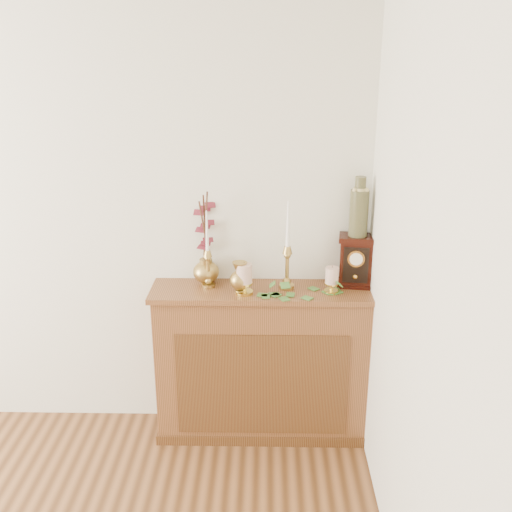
{
  "coord_description": "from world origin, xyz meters",
  "views": [
    {
      "loc": [
        1.43,
        -0.97,
        2.23
      ],
      "look_at": [
        1.37,
        2.05,
        1.14
      ],
      "focal_mm": 42.0,
      "sensor_mm": 36.0,
      "label": 1
    }
  ],
  "objects_px": {
    "candlestick_left": "(208,263)",
    "mantel_clock": "(356,261)",
    "bud_vase": "(240,278)",
    "ceramic_vase": "(359,210)",
    "ginger_jar": "(206,240)",
    "candlestick_center": "(287,260)"
  },
  "relations": [
    {
      "from": "candlestick_left",
      "to": "bud_vase",
      "type": "xyz_separation_m",
      "value": [
        0.18,
        -0.08,
        -0.06
      ]
    },
    {
      "from": "ginger_jar",
      "to": "mantel_clock",
      "type": "height_order",
      "value": "ginger_jar"
    },
    {
      "from": "bud_vase",
      "to": "ceramic_vase",
      "type": "xyz_separation_m",
      "value": [
        0.64,
        0.13,
        0.35
      ]
    },
    {
      "from": "ceramic_vase",
      "to": "bud_vase",
      "type": "bearing_deg",
      "value": -168.87
    },
    {
      "from": "candlestick_left",
      "to": "bud_vase",
      "type": "distance_m",
      "value": 0.21
    },
    {
      "from": "candlestick_center",
      "to": "ginger_jar",
      "type": "relative_size",
      "value": 0.92
    },
    {
      "from": "candlestick_center",
      "to": "ginger_jar",
      "type": "bearing_deg",
      "value": 167.56
    },
    {
      "from": "candlestick_left",
      "to": "ginger_jar",
      "type": "bearing_deg",
      "value": 101.43
    },
    {
      "from": "candlestick_left",
      "to": "bud_vase",
      "type": "height_order",
      "value": "candlestick_left"
    },
    {
      "from": "candlestick_left",
      "to": "ceramic_vase",
      "type": "height_order",
      "value": "ceramic_vase"
    },
    {
      "from": "ginger_jar",
      "to": "mantel_clock",
      "type": "bearing_deg",
      "value": -3.63
    },
    {
      "from": "ginger_jar",
      "to": "mantel_clock",
      "type": "relative_size",
      "value": 1.86
    },
    {
      "from": "mantel_clock",
      "to": "ginger_jar",
      "type": "bearing_deg",
      "value": -175.72
    },
    {
      "from": "candlestick_center",
      "to": "bud_vase",
      "type": "height_order",
      "value": "candlestick_center"
    },
    {
      "from": "ceramic_vase",
      "to": "mantel_clock",
      "type": "bearing_deg",
      "value": -97.92
    },
    {
      "from": "bud_vase",
      "to": "mantel_clock",
      "type": "height_order",
      "value": "mantel_clock"
    },
    {
      "from": "candlestick_left",
      "to": "mantel_clock",
      "type": "bearing_deg",
      "value": 2.89
    },
    {
      "from": "candlestick_center",
      "to": "bud_vase",
      "type": "relative_size",
      "value": 2.79
    },
    {
      "from": "candlestick_center",
      "to": "mantel_clock",
      "type": "height_order",
      "value": "candlestick_center"
    },
    {
      "from": "bud_vase",
      "to": "candlestick_left",
      "type": "bearing_deg",
      "value": 155.47
    },
    {
      "from": "candlestick_left",
      "to": "bud_vase",
      "type": "relative_size",
      "value": 2.47
    },
    {
      "from": "candlestick_left",
      "to": "ginger_jar",
      "type": "height_order",
      "value": "ginger_jar"
    }
  ]
}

